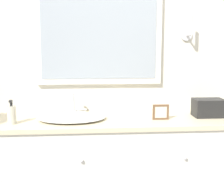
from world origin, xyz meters
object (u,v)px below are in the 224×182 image
at_px(soap_bottle, 12,114).
at_px(sink_basin, 72,117).
at_px(appliance_box, 208,108).
at_px(picture_frame, 161,112).

bearing_deg(soap_bottle, sink_basin, 13.74).
xyz_separation_m(soap_bottle, appliance_box, (1.41, 0.11, 0.00)).
relative_size(sink_basin, appliance_box, 2.20).
bearing_deg(appliance_box, sink_basin, -179.12).
xyz_separation_m(soap_bottle, picture_frame, (1.03, 0.04, -0.01)).
distance_m(sink_basin, picture_frame, 0.64).
xyz_separation_m(sink_basin, soap_bottle, (-0.40, -0.10, 0.05)).
height_order(sink_basin, appliance_box, sink_basin).
bearing_deg(soap_bottle, picture_frame, 2.32).
distance_m(appliance_box, picture_frame, 0.38).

